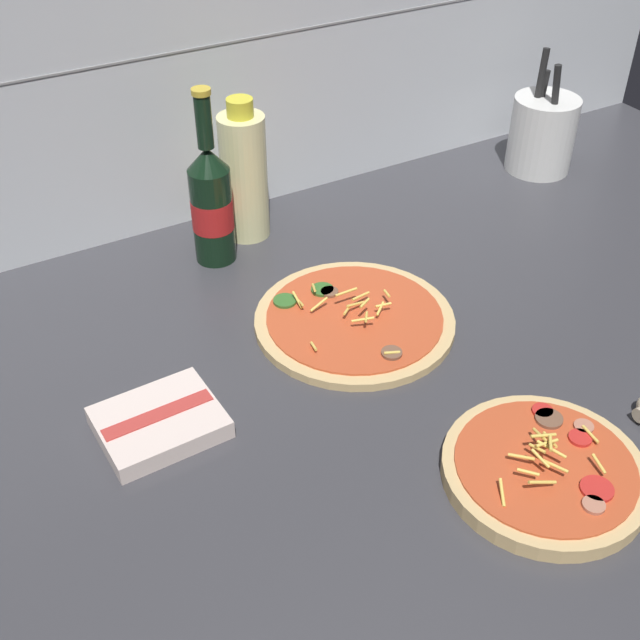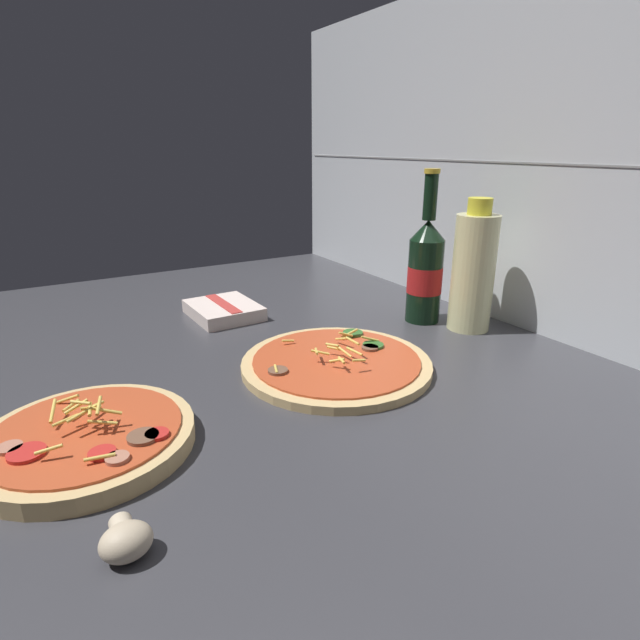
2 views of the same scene
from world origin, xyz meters
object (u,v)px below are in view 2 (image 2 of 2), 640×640
(mushroom_left, at_px, (126,540))
(dish_towel, at_px, (224,310))
(pizza_near, at_px, (87,439))
(beer_bottle, at_px, (425,269))
(oil_bottle, at_px, (473,271))
(pizza_far, at_px, (336,363))

(mushroom_left, height_order, dish_towel, mushroom_left)
(pizza_near, xyz_separation_m, dish_towel, (-0.34, 0.28, 0.00))
(beer_bottle, bearing_deg, pizza_near, -77.30)
(mushroom_left, bearing_deg, pizza_near, -177.57)
(pizza_near, bearing_deg, dish_towel, 140.63)
(oil_bottle, xyz_separation_m, mushroom_left, (0.23, -0.61, -0.09))
(oil_bottle, height_order, dish_towel, oil_bottle)
(pizza_near, bearing_deg, mushroom_left, 2.43)
(beer_bottle, distance_m, dish_towel, 0.38)
(pizza_far, bearing_deg, mushroom_left, -57.45)
(mushroom_left, bearing_deg, oil_bottle, 110.64)
(pizza_near, xyz_separation_m, mushroom_left, (0.17, 0.01, 0.00))
(beer_bottle, bearing_deg, mushroom_left, -62.07)
(pizza_far, distance_m, beer_bottle, 0.28)
(pizza_far, distance_m, dish_towel, 0.31)
(pizza_near, relative_size, dish_towel, 1.57)
(oil_bottle, xyz_separation_m, dish_towel, (-0.28, -0.34, -0.09))
(pizza_far, relative_size, mushroom_left, 6.34)
(dish_towel, bearing_deg, beer_bottle, 55.91)
(pizza_near, bearing_deg, pizza_far, 96.12)
(pizza_near, distance_m, oil_bottle, 0.63)
(oil_bottle, distance_m, mushroom_left, 0.66)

